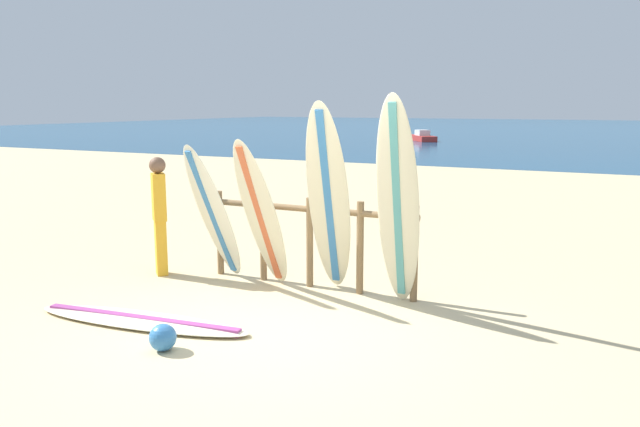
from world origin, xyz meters
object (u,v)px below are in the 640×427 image
Objects in this scene: surfboard_rack at (310,233)px; small_boat_offshore at (422,137)px; surfboard_leaning_left at (261,215)px; beach_ball at (163,337)px; surfboard_leaning_center at (398,203)px; beachgoer_standing at (159,211)px; surfboard_leaning_far_left at (213,213)px; surfboard_leaning_center_left at (329,201)px; surfboard_lying_on_sand at (141,320)px.

surfboard_rack is 33.69m from small_boat_offshore.
beach_ball is at bearing -85.07° from surfboard_leaning_left.
surfboard_leaning_left is (-0.46, -0.44, 0.27)m from surfboard_rack.
beachgoer_standing is at bearing -178.22° from surfboard_leaning_center.
beach_ball is at bearing -66.07° from surfboard_leaning_far_left.
surfboard_lying_on_sand is at bearing -128.68° from surfboard_leaning_center_left.
surfboard_leaning_left is 7.41× the size of beach_ball.
surfboard_rack is 1.21× the size of surfboard_leaning_center_left.
surfboard_rack is 2.18m from beachgoer_standing.
surfboard_rack reaches higher than beach_ball.
surfboard_leaning_center_left reaches higher than surfboard_rack.
surfboard_leaning_center reaches higher than surfboard_leaning_far_left.
surfboard_leaning_left is 1.97m from surfboard_lying_on_sand.
surfboard_leaning_center is 2.98m from beach_ball.
surfboard_leaning_center_left is 2.57m from beachgoer_standing.
surfboard_leaning_center reaches higher than beach_ball.
beach_ball is at bearing -34.10° from surfboard_lying_on_sand.
surfboard_rack is at bearing 43.54° from surfboard_leaning_left.
surfboard_rack is 0.93× the size of small_boat_offshore.
surfboard_lying_on_sand is (-2.32, -1.77, -1.22)m from surfboard_leaning_center.
surfboard_leaning_center_left is 2.62m from beach_ball.
surfboard_leaning_left is 0.63× the size of small_boat_offshore.
surfboard_leaning_center_left is 2.57m from surfboard_lying_on_sand.
surfboard_leaning_center_left is 9.08× the size of beach_ball.
surfboard_leaning_center_left is 0.89m from surfboard_leaning_center.
surfboard_rack is at bearing 83.80° from beach_ball.
beachgoer_standing is at bearing -78.90° from small_boat_offshore.
surfboard_rack is 2.40m from surfboard_lying_on_sand.
surfboard_leaning_center is at bearing 1.78° from beachgoer_standing.
surfboard_leaning_far_left is 1.14× the size of beachgoer_standing.
surfboard_leaning_left is 34.00m from small_boat_offshore.
surfboard_rack is 1.49× the size of surfboard_leaning_left.
surfboard_leaning_center reaches higher than surfboard_leaning_left.
surfboard_rack is 1.77× the size of beachgoer_standing.
small_boat_offshore is at bearing 103.33° from beach_ball.
surfboard_leaning_left reaches higher than beachgoer_standing.
beachgoer_standing is at bearing 178.94° from surfboard_leaning_left.
surfboard_leaning_center_left is at bearing 73.20° from beach_ball.
surfboard_leaning_center is 0.79× the size of small_boat_offshore.
surfboard_leaning_center is at bearing -0.96° from surfboard_leaning_center_left.
surfboard_leaning_left is at bearing -76.14° from small_boat_offshore.
surfboard_leaning_center is at bearing 1.33° from surfboard_leaning_far_left.
surfboard_leaning_center_left is at bearing 2.55° from surfboard_leaning_far_left.
surfboard_leaning_center is (1.76, 0.14, 0.26)m from surfboard_leaning_left.
surfboard_leaning_center_left is 34.08m from small_boat_offshore.
beachgoer_standing is 2.95m from beach_ball.
beach_ball is at bearing -96.20° from surfboard_rack.
small_boat_offshore is (-7.59, 34.64, 0.22)m from surfboard_lying_on_sand.
surfboard_leaning_center is at bearing 37.36° from surfboard_lying_on_sand.
surfboard_leaning_left is 2.30m from beach_ball.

